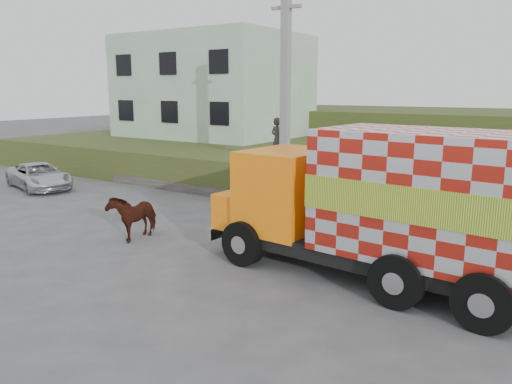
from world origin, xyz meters
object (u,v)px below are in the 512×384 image
Objects in this scene: utility_pole at (285,96)px; cow at (133,215)px; suv at (39,176)px; pedestrian at (278,140)px; cargo_truck at (385,204)px.

cow is (-1.42, -6.34, -3.39)m from utility_pole.
cow is 0.40× the size of suv.
pedestrian is at bearing 138.24° from utility_pole.
utility_pole reaches higher than pedestrian.
cargo_truck is 4.58× the size of pedestrian.
cargo_truck reaches higher than pedestrian.
utility_pole is at bearing -57.17° from suv.
suv is at bearing 177.38° from cargo_truck.
pedestrian is (0.73, 6.95, 1.69)m from cow.
utility_pole is 1.00× the size of cargo_truck.
suv is (-16.44, 2.08, -1.24)m from cargo_truck.
suv is at bearing -161.89° from utility_pole.
cargo_truck reaches higher than suv.
pedestrian is at bearing 141.49° from cargo_truck.
utility_pole is at bearing 141.34° from cargo_truck.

